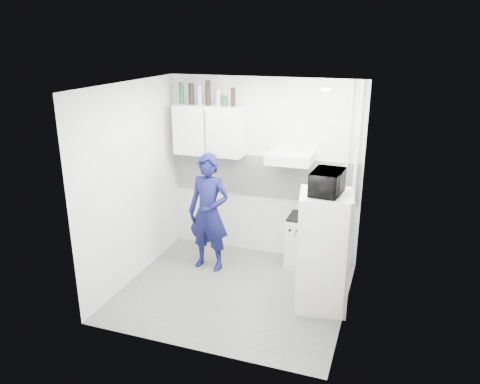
% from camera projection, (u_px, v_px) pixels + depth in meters
% --- Properties ---
extents(floor, '(2.80, 2.80, 0.00)m').
position_uv_depth(floor, '(234.00, 291.00, 6.02)').
color(floor, '#5D5D5D').
rests_on(floor, ground).
extents(ceiling, '(2.80, 2.80, 0.00)m').
position_uv_depth(ceiling, '(233.00, 85.00, 5.19)').
color(ceiling, white).
rests_on(ceiling, wall_back).
extents(wall_back, '(2.80, 0.00, 2.80)m').
position_uv_depth(wall_back, '(263.00, 169.00, 6.73)').
color(wall_back, white).
rests_on(wall_back, floor).
extents(wall_left, '(0.00, 2.60, 2.60)m').
position_uv_depth(wall_left, '(132.00, 184.00, 6.05)').
color(wall_left, white).
rests_on(wall_left, floor).
extents(wall_right, '(0.00, 2.60, 2.60)m').
position_uv_depth(wall_right, '(352.00, 209.00, 5.17)').
color(wall_right, white).
rests_on(wall_right, floor).
extents(person, '(0.63, 0.44, 1.64)m').
position_uv_depth(person, '(209.00, 213.00, 6.40)').
color(person, '#0F113E').
rests_on(person, floor).
extents(stove, '(0.45, 0.45, 0.72)m').
position_uv_depth(stove, '(303.00, 242.00, 6.59)').
color(stove, white).
rests_on(stove, floor).
extents(fridge, '(0.69, 0.69, 1.44)m').
position_uv_depth(fridge, '(323.00, 251.00, 5.49)').
color(fridge, white).
rests_on(fridge, floor).
extents(stove_top, '(0.43, 0.43, 0.03)m').
position_uv_depth(stove_top, '(305.00, 217.00, 6.47)').
color(stove_top, black).
rests_on(stove_top, stove).
extents(saucepan, '(0.16, 0.16, 0.09)m').
position_uv_depth(saucepan, '(308.00, 216.00, 6.37)').
color(saucepan, silver).
rests_on(saucepan, stove_top).
extents(microwave, '(0.50, 0.36, 0.27)m').
position_uv_depth(microwave, '(327.00, 182.00, 5.22)').
color(microwave, black).
rests_on(microwave, fridge).
extents(bottle_a, '(0.07, 0.07, 0.31)m').
position_uv_depth(bottle_a, '(182.00, 93.00, 6.60)').
color(bottle_a, '#144C1E').
rests_on(bottle_a, upper_cabinet).
extents(bottle_b, '(0.08, 0.08, 0.30)m').
position_uv_depth(bottle_b, '(191.00, 94.00, 6.55)').
color(bottle_b, black).
rests_on(bottle_b, upper_cabinet).
extents(bottle_c, '(0.06, 0.06, 0.27)m').
position_uv_depth(bottle_c, '(200.00, 95.00, 6.52)').
color(bottle_c, '#B2B7BC').
rests_on(bottle_c, upper_cabinet).
extents(bottle_d, '(0.08, 0.08, 0.34)m').
position_uv_depth(bottle_d, '(208.00, 93.00, 6.47)').
color(bottle_d, black).
rests_on(bottle_d, upper_cabinet).
extents(canister_a, '(0.09, 0.09, 0.22)m').
position_uv_depth(canister_a, '(218.00, 98.00, 6.44)').
color(canister_a, silver).
rests_on(canister_a, upper_cabinet).
extents(canister_b, '(0.08, 0.08, 0.14)m').
position_uv_depth(canister_b, '(225.00, 101.00, 6.42)').
color(canister_b, '#144C1E').
rests_on(canister_b, upper_cabinet).
extents(bottle_e, '(0.06, 0.06, 0.25)m').
position_uv_depth(bottle_e, '(233.00, 97.00, 6.36)').
color(bottle_e, black).
rests_on(bottle_e, upper_cabinet).
extents(upper_cabinet, '(1.00, 0.35, 0.70)m').
position_uv_depth(upper_cabinet, '(210.00, 130.00, 6.63)').
color(upper_cabinet, white).
rests_on(upper_cabinet, wall_back).
extents(range_hood, '(0.60, 0.50, 0.14)m').
position_uv_depth(range_hood, '(290.00, 157.00, 6.28)').
color(range_hood, white).
rests_on(range_hood, wall_back).
extents(backsplash, '(2.74, 0.03, 0.60)m').
position_uv_depth(backsplash, '(263.00, 176.00, 6.74)').
color(backsplash, white).
rests_on(backsplash, wall_back).
extents(pipe_a, '(0.05, 0.05, 2.60)m').
position_uv_depth(pipe_a, '(355.00, 179.00, 6.25)').
color(pipe_a, white).
rests_on(pipe_a, floor).
extents(pipe_b, '(0.04, 0.04, 2.60)m').
position_uv_depth(pipe_b, '(346.00, 178.00, 6.29)').
color(pipe_b, white).
rests_on(pipe_b, floor).
extents(ceiling_spot_fixture, '(0.10, 0.10, 0.02)m').
position_uv_depth(ceiling_spot_fixture, '(326.00, 90.00, 5.07)').
color(ceiling_spot_fixture, white).
rests_on(ceiling_spot_fixture, ceiling).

